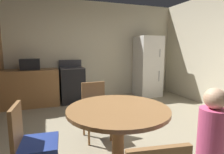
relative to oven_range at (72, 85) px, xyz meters
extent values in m
plane|color=gray|center=(0.48, -2.55, -0.47)|extent=(14.00, 14.00, 0.00)
cube|color=beige|center=(0.48, 0.40, 0.88)|extent=(5.66, 0.12, 2.70)
cube|color=olive|center=(-1.20, 0.00, -0.02)|extent=(1.70, 0.60, 0.90)
cube|color=black|center=(0.00, 0.00, -0.02)|extent=(0.60, 0.60, 0.90)
cube|color=#38383D|center=(0.00, 0.00, 0.44)|extent=(0.60, 0.60, 0.02)
cube|color=#38383D|center=(0.00, 0.28, 0.54)|extent=(0.60, 0.04, 0.18)
cube|color=white|center=(2.22, -0.05, 0.41)|extent=(0.68, 0.66, 1.76)
cylinder|color=#B2B2B7|center=(2.40, -0.39, 0.81)|extent=(0.02, 0.02, 0.22)
cylinder|color=#B2B2B7|center=(2.40, -0.39, 0.16)|extent=(0.02, 0.02, 0.30)
cube|color=black|center=(-0.98, 0.00, 0.56)|extent=(0.44, 0.32, 0.26)
cylinder|color=olive|center=(0.12, -3.01, -0.11)|extent=(0.14, 0.14, 0.72)
cylinder|color=olive|center=(0.12, -3.01, 0.27)|extent=(1.13, 1.13, 0.04)
cylinder|color=olive|center=(-0.54, -2.79, -0.25)|extent=(0.03, 0.03, 0.43)
cube|color=navy|center=(-0.72, -2.94, -0.02)|extent=(0.43, 0.43, 0.05)
cube|color=olive|center=(-0.90, -2.93, 0.19)|extent=(0.07, 0.38, 0.42)
cylinder|color=olive|center=(0.27, -2.33, -0.25)|extent=(0.03, 0.03, 0.43)
cylinder|color=olive|center=(-0.07, -2.34, -0.25)|extent=(0.03, 0.03, 0.43)
cylinder|color=olive|center=(0.26, -1.99, -0.25)|extent=(0.03, 0.03, 0.43)
cylinder|color=olive|center=(-0.08, -2.00, -0.25)|extent=(0.03, 0.03, 0.43)
cube|color=navy|center=(0.09, -2.16, -0.02)|extent=(0.41, 0.41, 0.05)
cube|color=olive|center=(0.09, -1.98, 0.19)|extent=(0.38, 0.05, 0.42)
cylinder|color=#D14C7A|center=(0.66, -3.74, 0.24)|extent=(0.31, 0.31, 0.42)
sphere|color=#D6A884|center=(0.66, -3.74, 0.54)|extent=(0.17, 0.17, 0.17)
camera|label=1|loc=(-0.58, -4.80, 0.93)|focal=29.27mm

